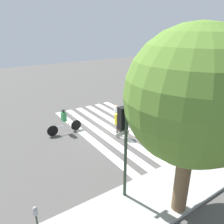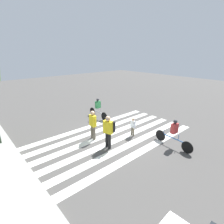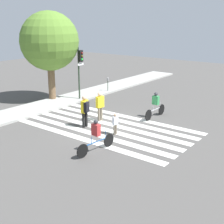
{
  "view_description": "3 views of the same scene",
  "coord_description": "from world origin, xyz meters",
  "px_view_note": "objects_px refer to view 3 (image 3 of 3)",
  "views": [
    {
      "loc": [
        7.79,
        11.01,
        6.38
      ],
      "look_at": [
        0.67,
        0.42,
        1.44
      ],
      "focal_mm": 35.0,
      "sensor_mm": 36.0,
      "label": 1
    },
    {
      "loc": [
        -7.33,
        6.61,
        5.06
      ],
      "look_at": [
        0.92,
        -0.7,
        1.24
      ],
      "focal_mm": 28.0,
      "sensor_mm": 36.0,
      "label": 2
    },
    {
      "loc": [
        -13.36,
        -10.51,
        6.07
      ],
      "look_at": [
        -0.63,
        -0.77,
        1.2
      ],
      "focal_mm": 50.0,
      "sensor_mm": 36.0,
      "label": 3
    }
  ],
  "objects_px": {
    "cyclist_far_lane": "(156,104)",
    "parking_meter": "(108,81)",
    "pedestrian_adult_blue_shirt": "(100,105)",
    "street_tree": "(49,41)",
    "traffic_light": "(80,64)",
    "pedestrian_adult_tall_backpack": "(115,123)",
    "cyclist_mid_street": "(96,135)",
    "pedestrian_child_with_backpack": "(85,109)"
  },
  "relations": [
    {
      "from": "pedestrian_adult_blue_shirt",
      "to": "cyclist_far_lane",
      "type": "bearing_deg",
      "value": 144.02
    },
    {
      "from": "parking_meter",
      "to": "cyclist_far_lane",
      "type": "xyz_separation_m",
      "value": [
        -3.66,
        -6.68,
        -0.09
      ]
    },
    {
      "from": "pedestrian_adult_tall_backpack",
      "to": "pedestrian_adult_blue_shirt",
      "type": "relative_size",
      "value": 0.66
    },
    {
      "from": "traffic_light",
      "to": "pedestrian_adult_tall_backpack",
      "type": "distance_m",
      "value": 7.94
    },
    {
      "from": "pedestrian_adult_tall_backpack",
      "to": "cyclist_mid_street",
      "type": "bearing_deg",
      "value": 24.79
    },
    {
      "from": "parking_meter",
      "to": "street_tree",
      "type": "xyz_separation_m",
      "value": [
        -4.63,
        1.74,
        3.45
      ]
    },
    {
      "from": "traffic_light",
      "to": "cyclist_far_lane",
      "type": "relative_size",
      "value": 1.75
    },
    {
      "from": "traffic_light",
      "to": "pedestrian_child_with_backpack",
      "type": "height_order",
      "value": "traffic_light"
    },
    {
      "from": "street_tree",
      "to": "pedestrian_adult_blue_shirt",
      "type": "xyz_separation_m",
      "value": [
        -1.63,
        -6.07,
        -3.39
      ]
    },
    {
      "from": "traffic_light",
      "to": "pedestrian_child_with_backpack",
      "type": "xyz_separation_m",
      "value": [
        -4.28,
        -4.34,
        -1.71
      ]
    },
    {
      "from": "street_tree",
      "to": "pedestrian_adult_tall_backpack",
      "type": "height_order",
      "value": "street_tree"
    },
    {
      "from": "street_tree",
      "to": "parking_meter",
      "type": "bearing_deg",
      "value": -20.61
    },
    {
      "from": "traffic_light",
      "to": "pedestrian_adult_blue_shirt",
      "type": "xyz_separation_m",
      "value": [
        -2.88,
        -4.28,
        -1.78
      ]
    },
    {
      "from": "pedestrian_adult_blue_shirt",
      "to": "cyclist_mid_street",
      "type": "height_order",
      "value": "pedestrian_adult_blue_shirt"
    },
    {
      "from": "cyclist_far_lane",
      "to": "cyclist_mid_street",
      "type": "distance_m",
      "value": 6.32
    },
    {
      "from": "pedestrian_adult_tall_backpack",
      "to": "pedestrian_adult_blue_shirt",
      "type": "bearing_deg",
      "value": -112.59
    },
    {
      "from": "pedestrian_adult_tall_backpack",
      "to": "traffic_light",
      "type": "bearing_deg",
      "value": -114.29
    },
    {
      "from": "parking_meter",
      "to": "cyclist_mid_street",
      "type": "height_order",
      "value": "cyclist_mid_street"
    },
    {
      "from": "parking_meter",
      "to": "cyclist_far_lane",
      "type": "bearing_deg",
      "value": -118.71
    },
    {
      "from": "pedestrian_adult_blue_shirt",
      "to": "cyclist_far_lane",
      "type": "xyz_separation_m",
      "value": [
        2.6,
        -2.36,
        -0.15
      ]
    },
    {
      "from": "pedestrian_child_with_backpack",
      "to": "cyclist_mid_street",
      "type": "distance_m",
      "value": 3.6
    },
    {
      "from": "pedestrian_child_with_backpack",
      "to": "cyclist_far_lane",
      "type": "relative_size",
      "value": 0.82
    },
    {
      "from": "parking_meter",
      "to": "pedestrian_adult_blue_shirt",
      "type": "xyz_separation_m",
      "value": [
        -6.26,
        -4.33,
        0.06
      ]
    },
    {
      "from": "parking_meter",
      "to": "cyclist_far_lane",
      "type": "relative_size",
      "value": 0.56
    },
    {
      "from": "street_tree",
      "to": "pedestrian_adult_blue_shirt",
      "type": "distance_m",
      "value": 7.14
    },
    {
      "from": "traffic_light",
      "to": "cyclist_mid_street",
      "type": "height_order",
      "value": "traffic_light"
    },
    {
      "from": "pedestrian_child_with_backpack",
      "to": "cyclist_far_lane",
      "type": "height_order",
      "value": "pedestrian_child_with_backpack"
    },
    {
      "from": "street_tree",
      "to": "pedestrian_adult_blue_shirt",
      "type": "height_order",
      "value": "street_tree"
    },
    {
      "from": "pedestrian_adult_tall_backpack",
      "to": "pedestrian_adult_blue_shirt",
      "type": "distance_m",
      "value": 2.52
    },
    {
      "from": "pedestrian_adult_blue_shirt",
      "to": "cyclist_far_lane",
      "type": "distance_m",
      "value": 3.51
    },
    {
      "from": "traffic_light",
      "to": "parking_meter",
      "type": "height_order",
      "value": "traffic_light"
    },
    {
      "from": "parking_meter",
      "to": "pedestrian_adult_tall_backpack",
      "type": "distance_m",
      "value": 9.95
    },
    {
      "from": "pedestrian_adult_tall_backpack",
      "to": "cyclist_mid_street",
      "type": "distance_m",
      "value": 2.5
    },
    {
      "from": "traffic_light",
      "to": "parking_meter",
      "type": "bearing_deg",
      "value": 0.77
    },
    {
      "from": "street_tree",
      "to": "pedestrian_adult_tall_backpack",
      "type": "relative_size",
      "value": 5.53
    },
    {
      "from": "traffic_light",
      "to": "street_tree",
      "type": "height_order",
      "value": "street_tree"
    },
    {
      "from": "cyclist_far_lane",
      "to": "parking_meter",
      "type": "bearing_deg",
      "value": 62.3
    },
    {
      "from": "traffic_light",
      "to": "cyclist_mid_street",
      "type": "bearing_deg",
      "value": -132.83
    },
    {
      "from": "pedestrian_adult_tall_backpack",
      "to": "pedestrian_adult_blue_shirt",
      "type": "xyz_separation_m",
      "value": [
        1.3,
        2.13,
        0.35
      ]
    },
    {
      "from": "cyclist_mid_street",
      "to": "cyclist_far_lane",
      "type": "bearing_deg",
      "value": 9.14
    },
    {
      "from": "traffic_light",
      "to": "cyclist_mid_street",
      "type": "xyz_separation_m",
      "value": [
        -6.58,
        -7.1,
        -1.93
      ]
    },
    {
      "from": "pedestrian_adult_blue_shirt",
      "to": "cyclist_mid_street",
      "type": "bearing_deg",
      "value": 43.45
    }
  ]
}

